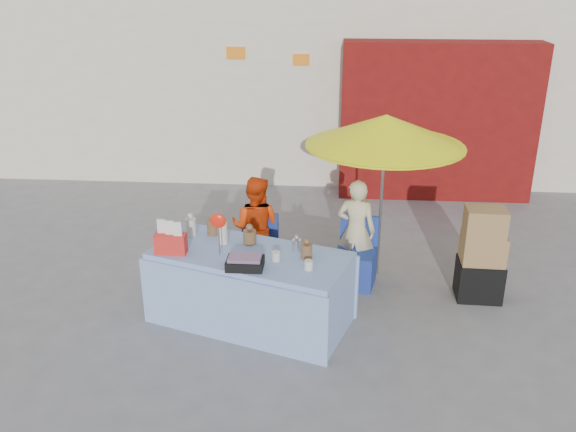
# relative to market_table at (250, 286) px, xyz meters

# --- Properties ---
(ground) EXTENTS (80.00, 80.00, 0.00)m
(ground) POSITION_rel_market_table_xyz_m (0.40, 0.07, -0.43)
(ground) COLOR slate
(ground) RESTS_ON ground
(market_table) EXTENTS (2.37, 1.65, 1.31)m
(market_table) POSITION_rel_market_table_xyz_m (0.00, 0.00, 0.00)
(market_table) COLOR #9AB9F6
(market_table) RESTS_ON ground
(chair_left) EXTENTS (0.57, 0.56, 0.85)m
(chair_left) POSITION_rel_market_table_xyz_m (-0.06, 0.94, -0.17)
(chair_left) COLOR navy
(chair_left) RESTS_ON ground
(chair_right) EXTENTS (0.57, 0.56, 0.85)m
(chair_right) POSITION_rel_market_table_xyz_m (1.19, 0.94, -0.17)
(chair_right) COLOR navy
(chair_right) RESTS_ON ground
(vendor_orange) EXTENTS (0.74, 0.63, 1.33)m
(vendor_orange) POSITION_rel_market_table_xyz_m (-0.07, 1.08, 0.24)
(vendor_orange) COLOR #E43D0C
(vendor_orange) RESTS_ON ground
(vendor_beige) EXTENTS (0.54, 0.41, 1.33)m
(vendor_beige) POSITION_rel_market_table_xyz_m (1.18, 1.08, 0.24)
(vendor_beige) COLOR beige
(vendor_beige) RESTS_ON ground
(umbrella) EXTENTS (1.90, 1.90, 2.09)m
(umbrella) POSITION_rel_market_table_xyz_m (1.48, 1.23, 1.46)
(umbrella) COLOR gray
(umbrella) RESTS_ON ground
(box_stack) EXTENTS (0.53, 0.44, 1.15)m
(box_stack) POSITION_rel_market_table_xyz_m (2.65, 0.71, 0.10)
(box_stack) COLOR black
(box_stack) RESTS_ON ground
(tarp_bundle) EXTENTS (0.66, 0.56, 0.27)m
(tarp_bundle) POSITION_rel_market_table_xyz_m (-0.48, 0.02, -0.29)
(tarp_bundle) COLOR gold
(tarp_bundle) RESTS_ON ground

